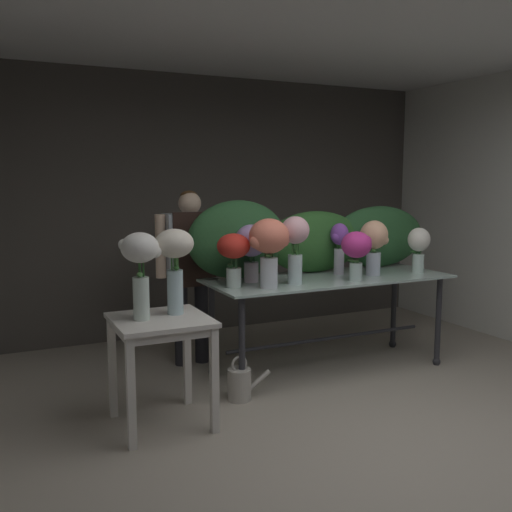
{
  "coord_description": "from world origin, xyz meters",
  "views": [
    {
      "loc": [
        -2.31,
        -2.49,
        1.66
      ],
      "look_at": [
        -0.48,
        1.35,
        1.08
      ],
      "focal_mm": 40.35,
      "sensor_mm": 36.0,
      "label": 1
    }
  ],
  "objects": [
    {
      "name": "ground_plane",
      "position": [
        0.0,
        1.69,
        0.0
      ],
      "size": [
        7.44,
        7.44,
        0.0
      ],
      "primitive_type": "plane",
      "color": "#9E9384"
    },
    {
      "name": "wall_back",
      "position": [
        0.0,
        3.38,
        1.36
      ],
      "size": [
        5.15,
        0.12,
        2.73
      ],
      "primitive_type": "cube",
      "color": "#4C4742",
      "rests_on": "ground"
    },
    {
      "name": "wall_right",
      "position": [
        2.57,
        1.69,
        1.36
      ],
      "size": [
        0.12,
        3.5,
        2.73
      ],
      "primitive_type": "cube",
      "color": "silver",
      "rests_on": "ground"
    },
    {
      "name": "ceiling_slab",
      "position": [
        0.0,
        1.69,
        2.79
      ],
      "size": [
        5.27,
        3.5,
        0.12
      ],
      "primitive_type": "cube",
      "color": "silver",
      "rests_on": "wall_back"
    },
    {
      "name": "display_table_glass",
      "position": [
        0.34,
        1.62,
        0.7
      ],
      "size": [
        2.11,
        0.81,
        0.83
      ],
      "color": "#AAC3BA",
      "rests_on": "ground"
    },
    {
      "name": "side_table_white",
      "position": [
        -1.28,
        1.15,
        0.63
      ],
      "size": [
        0.63,
        0.63,
        0.74
      ],
      "color": "silver",
      "rests_on": "ground"
    },
    {
      "name": "florist",
      "position": [
        -0.67,
        2.3,
        0.96
      ],
      "size": [
        0.63,
        0.24,
        1.55
      ],
      "color": "#232328",
      "rests_on": "ground"
    },
    {
      "name": "foliage_backdrop",
      "position": [
        0.32,
        1.9,
        1.12
      ],
      "size": [
        2.41,
        0.31,
        0.66
      ],
      "color": "#28562D",
      "rests_on": "display_table_glass"
    },
    {
      "name": "vase_magenta_snapdragons",
      "position": [
        0.44,
        1.37,
        1.09
      ],
      "size": [
        0.25,
        0.25,
        0.41
      ],
      "color": "silver",
      "rests_on": "display_table_glass"
    },
    {
      "name": "vase_blush_tulips",
      "position": [
        -0.08,
        1.46,
        1.16
      ],
      "size": [
        0.23,
        0.22,
        0.54
      ],
      "color": "silver",
      "rests_on": "display_table_glass"
    },
    {
      "name": "vase_peach_stock",
      "position": [
        0.74,
        1.53,
        1.11
      ],
      "size": [
        0.26,
        0.24,
        0.48
      ],
      "color": "silver",
      "rests_on": "display_table_glass"
    },
    {
      "name": "vase_ivory_anemones",
      "position": [
        1.19,
        1.47,
        1.07
      ],
      "size": [
        0.2,
        0.2,
        0.4
      ],
      "color": "silver",
      "rests_on": "display_table_glass"
    },
    {
      "name": "vase_scarlet_freesia",
      "position": [
        -0.58,
        1.55,
        1.1
      ],
      "size": [
        0.26,
        0.26,
        0.42
      ],
      "color": "silver",
      "rests_on": "display_table_glass"
    },
    {
      "name": "vase_lilac_carnations",
      "position": [
        -0.36,
        1.69,
        1.12
      ],
      "size": [
        0.28,
        0.27,
        0.47
      ],
      "color": "silver",
      "rests_on": "display_table_glass"
    },
    {
      "name": "vase_violet_lilies",
      "position": [
        0.49,
        1.69,
        1.09
      ],
      "size": [
        0.17,
        0.16,
        0.45
      ],
      "color": "silver",
      "rests_on": "display_table_glass"
    },
    {
      "name": "vase_coral_ranunculus",
      "position": [
        -0.35,
        1.39,
        1.17
      ],
      "size": [
        0.33,
        0.31,
        0.54
      ],
      "color": "silver",
      "rests_on": "display_table_glass"
    },
    {
      "name": "vase_white_roses_tall",
      "position": [
        -1.41,
        1.15,
        1.12
      ],
      "size": [
        0.28,
        0.25,
        0.57
      ],
      "color": "silver",
      "rests_on": "side_table_white"
    },
    {
      "name": "vase_cream_lisianthus_tall",
      "position": [
        -1.16,
        1.21,
        1.13
      ],
      "size": [
        0.26,
        0.26,
        0.58
      ],
      "color": "silver",
      "rests_on": "side_table_white"
    },
    {
      "name": "watering_can",
      "position": [
        -0.63,
        1.32,
        0.13
      ],
      "size": [
        0.35,
        0.18,
        0.34
      ],
      "color": "#B7B2A8",
      "rests_on": "ground"
    }
  ]
}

